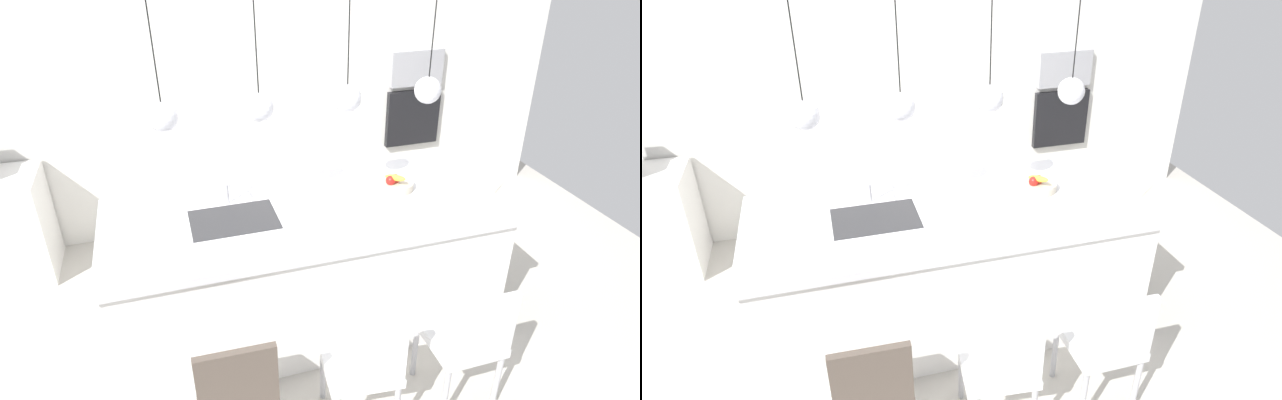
% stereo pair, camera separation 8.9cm
% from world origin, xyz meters
% --- Properties ---
extents(floor, '(6.60, 6.60, 0.00)m').
position_xyz_m(floor, '(0.00, 0.00, 0.00)').
color(floor, '#BCB7AD').
rests_on(floor, ground).
extents(back_wall, '(6.00, 0.10, 2.60)m').
position_xyz_m(back_wall, '(0.00, 1.65, 1.30)').
color(back_wall, silver).
rests_on(back_wall, ground).
extents(kitchen_island, '(2.68, 1.11, 0.94)m').
position_xyz_m(kitchen_island, '(0.00, 0.00, 0.47)').
color(kitchen_island, white).
rests_on(kitchen_island, ground).
extents(sink_basin, '(0.56, 0.40, 0.02)m').
position_xyz_m(sink_basin, '(-0.49, 0.00, 0.94)').
color(sink_basin, '#2D2D30').
rests_on(sink_basin, kitchen_island).
extents(faucet, '(0.02, 0.17, 0.22)m').
position_xyz_m(faucet, '(-0.49, 0.21, 1.09)').
color(faucet, silver).
rests_on(faucet, kitchen_island).
extents(fruit_bowl, '(0.27, 0.27, 0.15)m').
position_xyz_m(fruit_bowl, '(0.69, 0.09, 0.99)').
color(fruit_bowl, beige).
rests_on(fruit_bowl, kitchen_island).
extents(microwave, '(0.54, 0.08, 0.34)m').
position_xyz_m(microwave, '(1.57, 1.58, 1.38)').
color(microwave, '#9E9EA3').
rests_on(microwave, back_wall).
extents(oven, '(0.56, 0.08, 0.56)m').
position_xyz_m(oven, '(1.57, 1.58, 0.88)').
color(oven, black).
rests_on(oven, back_wall).
extents(chair_near, '(0.43, 0.46, 0.92)m').
position_xyz_m(chair_near, '(-0.68, -1.02, 0.51)').
color(chair_near, brown).
rests_on(chair_near, ground).
extents(chair_middle, '(0.46, 0.45, 0.88)m').
position_xyz_m(chair_middle, '(0.03, -1.01, 0.49)').
color(chair_middle, white).
rests_on(chair_middle, ground).
extents(chair_far, '(0.41, 0.45, 0.90)m').
position_xyz_m(chair_far, '(0.68, -1.01, 0.51)').
color(chair_far, silver).
rests_on(chair_far, ground).
extents(pendant_light_left, '(0.18, 0.18, 0.78)m').
position_xyz_m(pendant_light_left, '(-0.84, 0.00, 1.69)').
color(pendant_light_left, silver).
extents(pendant_light_center_left, '(0.18, 0.18, 0.78)m').
position_xyz_m(pendant_light_center_left, '(-0.28, 0.00, 1.69)').
color(pendant_light_center_left, silver).
extents(pendant_light_center_right, '(0.18, 0.18, 0.78)m').
position_xyz_m(pendant_light_center_right, '(0.28, 0.00, 1.69)').
color(pendant_light_center_right, silver).
extents(pendant_light_right, '(0.18, 0.18, 0.78)m').
position_xyz_m(pendant_light_right, '(0.84, 0.00, 1.69)').
color(pendant_light_right, silver).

